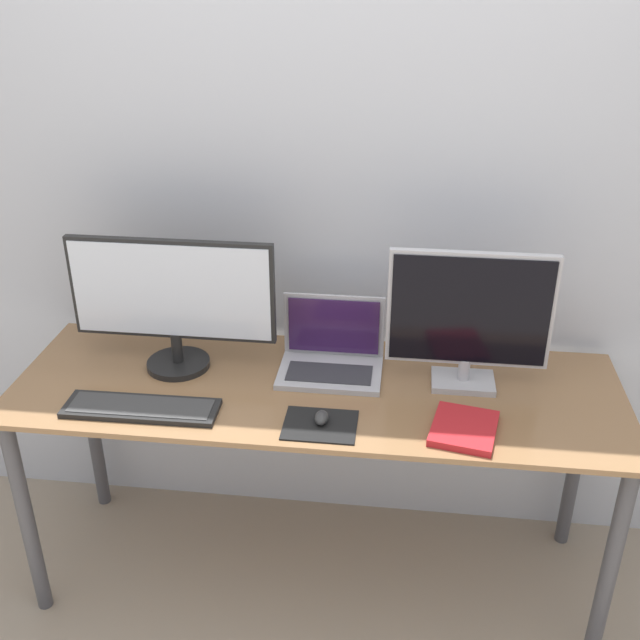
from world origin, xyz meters
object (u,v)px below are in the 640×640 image
Objects in this scene: mouse at (321,418)px; book at (464,428)px; laptop at (332,353)px; monitor_right at (469,317)px; keyboard at (141,408)px; monitor_left at (172,299)px.

book is at bearing 1.48° from mouse.
laptop is 0.31m from mouse.
mouse is at bearing -89.08° from laptop.
monitor_right reaches higher than laptop.
book is (-0.01, -0.26, -0.22)m from monitor_right.
mouse is (0.00, -0.31, -0.04)m from laptop.
keyboard is 7.26× the size of mouse.
book is (0.90, -0.26, -0.23)m from monitor_left.
monitor_right is at bearing 0.00° from monitor_left.
keyboard is (-0.53, -0.31, -0.05)m from laptop.
monitor_right is (0.91, 0.00, -0.01)m from monitor_left.
mouse reaches higher than keyboard.
monitor_left is 1.98× the size of laptop.
keyboard is 0.93m from book.
keyboard is 1.94× the size of book.
monitor_left is 0.96m from book.
monitor_left is 0.91m from monitor_right.
laptop is (-0.41, 0.04, -0.18)m from monitor_right.
book is at bearing -36.44° from laptop.
mouse is at bearing -28.22° from monitor_left.
monitor_left is at bearing 82.65° from keyboard.
monitor_right is 1.07× the size of keyboard.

